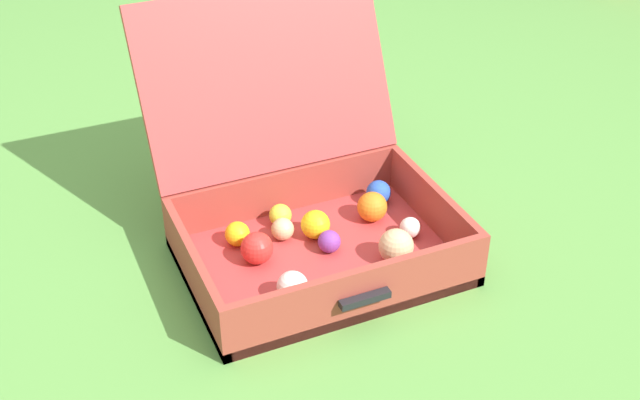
# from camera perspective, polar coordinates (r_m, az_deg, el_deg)

# --- Properties ---
(ground_plane) EXTENTS (16.00, 16.00, 0.00)m
(ground_plane) POSITION_cam_1_polar(r_m,az_deg,el_deg) (1.84, -2.47, -5.47)
(ground_plane) COLOR #569342
(open_suitcase) EXTENTS (0.60, 0.65, 0.52)m
(open_suitcase) POSITION_cam_1_polar(r_m,az_deg,el_deg) (1.87, -0.90, -0.19)
(open_suitcase) COLOR #B23838
(open_suitcase) RESTS_ON ground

